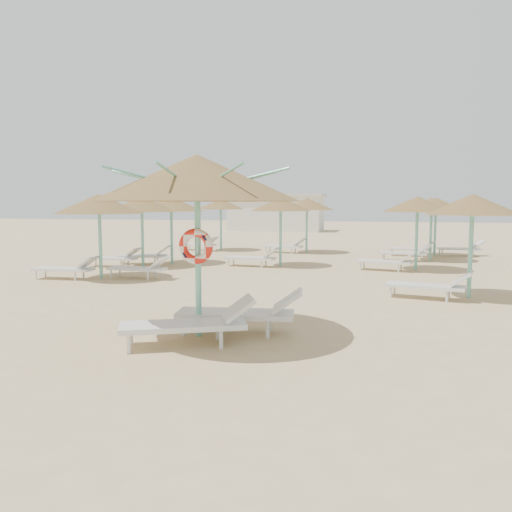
# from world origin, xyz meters

# --- Properties ---
(ground) EXTENTS (120.00, 120.00, 0.00)m
(ground) POSITION_xyz_m (0.00, 0.00, 0.00)
(ground) COLOR tan
(ground) RESTS_ON ground
(main_palapa) EXTENTS (3.63, 3.63, 3.26)m
(main_palapa) POSITION_xyz_m (-0.06, -0.09, 2.84)
(main_palapa) COLOR #6FC1AC
(main_palapa) RESTS_ON ground
(lounger_main_a) EXTENTS (2.33, 1.54, 0.82)m
(lounger_main_a) POSITION_xyz_m (0.05, -0.67, 0.39)
(lounger_main_a) COLOR silver
(lounger_main_a) RESTS_ON ground
(lounger_main_b) EXTENTS (2.39, 1.01, 0.84)m
(lounger_main_b) POSITION_xyz_m (0.67, 0.31, 0.40)
(lounger_main_b) COLOR silver
(lounger_main_b) RESTS_ON ground
(palapa_field) EXTENTS (19.78, 13.81, 2.72)m
(palapa_field) POSITION_xyz_m (1.38, 10.23, 2.30)
(palapa_field) COLOR #6FC1AC
(palapa_field) RESTS_ON ground
(service_hut) EXTENTS (8.40, 4.40, 3.25)m
(service_hut) POSITION_xyz_m (-6.00, 35.00, 1.64)
(service_hut) COLOR silver
(service_hut) RESTS_ON ground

